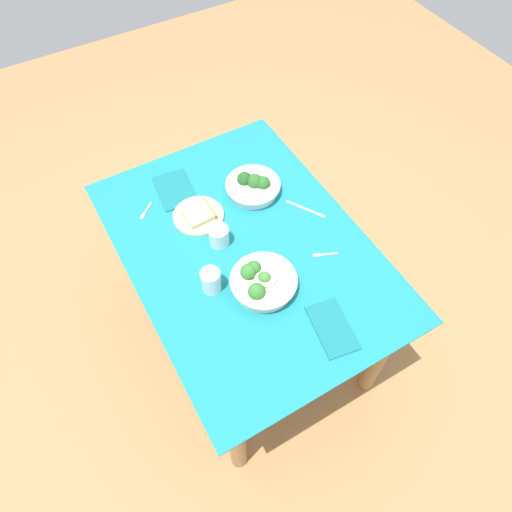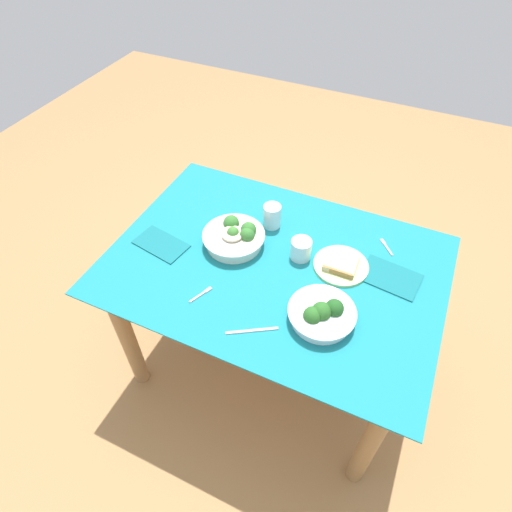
{
  "view_description": "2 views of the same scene",
  "coord_description": "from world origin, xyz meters",
  "px_view_note": "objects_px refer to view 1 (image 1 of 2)",
  "views": [
    {
      "loc": [
        -0.98,
        0.52,
        2.27
      ],
      "look_at": [
        -0.07,
        -0.0,
        0.77
      ],
      "focal_mm": 33.25,
      "sensor_mm": 36.0,
      "label": 1
    },
    {
      "loc": [
        0.4,
        -1.05,
        1.98
      ],
      "look_at": [
        -0.07,
        -0.02,
        0.77
      ],
      "focal_mm": 30.15,
      "sensor_mm": 36.0,
      "label": 2
    }
  ],
  "objects_px": {
    "fork_by_near_bowl": "(146,211)",
    "napkin_folded_lower": "(332,328)",
    "napkin_folded_upper": "(175,190)",
    "water_glass_side": "(219,236)",
    "water_glass_center": "(211,281)",
    "fork_by_far_bowl": "(324,255)",
    "broccoli_bowl_near": "(253,186)",
    "bread_side_plate": "(199,215)",
    "table_knife_left": "(305,209)",
    "broccoli_bowl_far": "(262,282)"
  },
  "relations": [
    {
      "from": "bread_side_plate",
      "to": "napkin_folded_lower",
      "type": "relative_size",
      "value": 0.98
    },
    {
      "from": "broccoli_bowl_far",
      "to": "water_glass_side",
      "type": "xyz_separation_m",
      "value": [
        0.27,
        0.04,
        0.0
      ]
    },
    {
      "from": "broccoli_bowl_far",
      "to": "bread_side_plate",
      "type": "distance_m",
      "value": 0.43
    },
    {
      "from": "broccoli_bowl_far",
      "to": "water_glass_side",
      "type": "height_order",
      "value": "broccoli_bowl_far"
    },
    {
      "from": "water_glass_side",
      "to": "napkin_folded_lower",
      "type": "bearing_deg",
      "value": -162.18
    },
    {
      "from": "water_glass_side",
      "to": "fork_by_far_bowl",
      "type": "height_order",
      "value": "water_glass_side"
    },
    {
      "from": "water_glass_center",
      "to": "napkin_folded_lower",
      "type": "height_order",
      "value": "water_glass_center"
    },
    {
      "from": "broccoli_bowl_far",
      "to": "water_glass_side",
      "type": "bearing_deg",
      "value": 8.63
    },
    {
      "from": "broccoli_bowl_near",
      "to": "broccoli_bowl_far",
      "type": "bearing_deg",
      "value": 153.97
    },
    {
      "from": "bread_side_plate",
      "to": "water_glass_center",
      "type": "xyz_separation_m",
      "value": [
        -0.34,
        0.11,
        0.04
      ]
    },
    {
      "from": "table_knife_left",
      "to": "broccoli_bowl_far",
      "type": "bearing_deg",
      "value": -87.12
    },
    {
      "from": "water_glass_center",
      "to": "broccoli_bowl_far",
      "type": "bearing_deg",
      "value": -119.16
    },
    {
      "from": "fork_by_far_bowl",
      "to": "fork_by_near_bowl",
      "type": "xyz_separation_m",
      "value": [
        0.56,
        0.53,
        0.0
      ]
    },
    {
      "from": "napkin_folded_lower",
      "to": "napkin_folded_upper",
      "type": "bearing_deg",
      "value": 13.41
    },
    {
      "from": "fork_by_near_bowl",
      "to": "napkin_folded_lower",
      "type": "xyz_separation_m",
      "value": [
        -0.84,
        -0.37,
        0.0
      ]
    },
    {
      "from": "water_glass_side",
      "to": "bread_side_plate",
      "type": "bearing_deg",
      "value": 4.74
    },
    {
      "from": "fork_by_far_bowl",
      "to": "table_knife_left",
      "type": "xyz_separation_m",
      "value": [
        0.23,
        -0.07,
        -0.0
      ]
    },
    {
      "from": "fork_by_far_bowl",
      "to": "napkin_folded_lower",
      "type": "bearing_deg",
      "value": 83.81
    },
    {
      "from": "fork_by_near_bowl",
      "to": "bread_side_plate",
      "type": "bearing_deg",
      "value": 103.1
    },
    {
      "from": "broccoli_bowl_near",
      "to": "table_knife_left",
      "type": "bearing_deg",
      "value": -144.6
    },
    {
      "from": "water_glass_side",
      "to": "fork_by_far_bowl",
      "type": "distance_m",
      "value": 0.42
    },
    {
      "from": "water_glass_center",
      "to": "napkin_folded_lower",
      "type": "bearing_deg",
      "value": -140.86
    },
    {
      "from": "table_knife_left",
      "to": "napkin_folded_upper",
      "type": "bearing_deg",
      "value": -162.0
    },
    {
      "from": "broccoli_bowl_near",
      "to": "fork_by_near_bowl",
      "type": "relative_size",
      "value": 2.95
    },
    {
      "from": "bread_side_plate",
      "to": "table_knife_left",
      "type": "distance_m",
      "value": 0.45
    },
    {
      "from": "fork_by_near_bowl",
      "to": "napkin_folded_upper",
      "type": "xyz_separation_m",
      "value": [
        0.05,
        -0.16,
        0.0
      ]
    },
    {
      "from": "broccoli_bowl_near",
      "to": "water_glass_center",
      "type": "relative_size",
      "value": 2.31
    },
    {
      "from": "bread_side_plate",
      "to": "fork_by_near_bowl",
      "type": "height_order",
      "value": "bread_side_plate"
    },
    {
      "from": "broccoli_bowl_far",
      "to": "fork_by_near_bowl",
      "type": "distance_m",
      "value": 0.61
    },
    {
      "from": "fork_by_near_bowl",
      "to": "napkin_folded_lower",
      "type": "distance_m",
      "value": 0.91
    },
    {
      "from": "broccoli_bowl_far",
      "to": "fork_by_near_bowl",
      "type": "xyz_separation_m",
      "value": [
        0.56,
        0.24,
        -0.04
      ]
    },
    {
      "from": "broccoli_bowl_near",
      "to": "water_glass_center",
      "type": "bearing_deg",
      "value": 132.62
    },
    {
      "from": "water_glass_center",
      "to": "fork_by_far_bowl",
      "type": "bearing_deg",
      "value": -100.77
    },
    {
      "from": "fork_by_far_bowl",
      "to": "napkin_folded_upper",
      "type": "relative_size",
      "value": 0.45
    },
    {
      "from": "broccoli_bowl_far",
      "to": "napkin_folded_lower",
      "type": "xyz_separation_m",
      "value": [
        -0.27,
        -0.13,
        -0.03
      ]
    },
    {
      "from": "bread_side_plate",
      "to": "table_knife_left",
      "type": "xyz_separation_m",
      "value": [
        -0.19,
        -0.41,
        -0.01
      ]
    },
    {
      "from": "water_glass_side",
      "to": "napkin_folded_lower",
      "type": "xyz_separation_m",
      "value": [
        -0.54,
        -0.17,
        -0.04
      ]
    },
    {
      "from": "fork_by_near_bowl",
      "to": "table_knife_left",
      "type": "bearing_deg",
      "value": 110.94
    },
    {
      "from": "bread_side_plate",
      "to": "water_glass_side",
      "type": "relative_size",
      "value": 2.52
    },
    {
      "from": "broccoli_bowl_near",
      "to": "table_knife_left",
      "type": "distance_m",
      "value": 0.25
    },
    {
      "from": "broccoli_bowl_far",
      "to": "broccoli_bowl_near",
      "type": "xyz_separation_m",
      "value": [
        0.44,
        -0.21,
        -0.0
      ]
    },
    {
      "from": "fork_by_near_bowl",
      "to": "water_glass_center",
      "type": "bearing_deg",
      "value": 58.49
    },
    {
      "from": "water_glass_side",
      "to": "napkin_folded_lower",
      "type": "height_order",
      "value": "water_glass_side"
    },
    {
      "from": "napkin_folded_upper",
      "to": "water_glass_side",
      "type": "bearing_deg",
      "value": -173.7
    },
    {
      "from": "fork_by_far_bowl",
      "to": "napkin_folded_upper",
      "type": "distance_m",
      "value": 0.71
    },
    {
      "from": "table_knife_left",
      "to": "broccoli_bowl_near",
      "type": "bearing_deg",
      "value": -175.69
    },
    {
      "from": "napkin_folded_lower",
      "to": "fork_by_near_bowl",
      "type": "bearing_deg",
      "value": 23.81
    },
    {
      "from": "broccoli_bowl_near",
      "to": "table_knife_left",
      "type": "xyz_separation_m",
      "value": [
        -0.2,
        -0.14,
        -0.03
      ]
    },
    {
      "from": "broccoli_bowl_near",
      "to": "fork_by_far_bowl",
      "type": "height_order",
      "value": "broccoli_bowl_near"
    },
    {
      "from": "water_glass_center",
      "to": "fork_by_near_bowl",
      "type": "bearing_deg",
      "value": 8.79
    }
  ]
}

